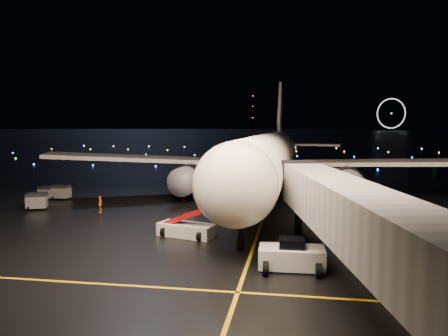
{
  "coord_description": "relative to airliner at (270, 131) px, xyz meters",
  "views": [
    {
      "loc": [
        15.13,
        -34.12,
        9.65
      ],
      "look_at": [
        7.6,
        12.0,
        5.0
      ],
      "focal_mm": 35.0,
      "sensor_mm": 36.0,
      "label": 1
    }
  ],
  "objects": [
    {
      "name": "baggage_cart_2",
      "position": [
        -28.31,
        -8.25,
        -8.01
      ],
      "size": [
        1.97,
        1.42,
        1.63
      ],
      "primitive_type": "cube",
      "rotation": [
        0.0,
        0.0,
        -0.04
      ],
      "color": "slate",
      "rests_on": "ground"
    },
    {
      "name": "pushback_tug",
      "position": [
        3.36,
        -31.09,
        -7.79
      ],
      "size": [
        4.44,
        2.42,
        2.08
      ],
      "primitive_type": "cube",
      "rotation": [
        0.0,
        0.0,
        0.03
      ],
      "color": "silver",
      "rests_on": "ground"
    },
    {
      "name": "safety_cone_3",
      "position": [
        -30.85,
        4.68,
        -8.59
      ],
      "size": [
        0.49,
        0.49,
        0.47
      ],
      "primitive_type": "cone",
      "rotation": [
        0.0,
        0.0,
        -0.22
      ],
      "color": "#F83E05",
      "rests_on": "ground"
    },
    {
      "name": "crew_c",
      "position": [
        -17.65,
        -15.36,
        -7.91
      ],
      "size": [
        0.64,
        1.13,
        1.83
      ],
      "primitive_type": "imported",
      "rotation": [
        0.0,
        0.0,
        -1.38
      ],
      "color": "orange",
      "rests_on": "ground"
    },
    {
      "name": "baggage_cart_0",
      "position": [
        -25.55,
        -14.93,
        -7.89
      ],
      "size": [
        2.62,
        2.25,
        1.88
      ],
      "primitive_type": "cube",
      "rotation": [
        0.0,
        0.0,
        0.38
      ],
      "color": "slate",
      "rests_on": "ground"
    },
    {
      "name": "airliner",
      "position": [
        0.0,
        0.0,
        0.0
      ],
      "size": [
        63.59,
        60.55,
        17.65
      ],
      "primitive_type": null,
      "rotation": [
        0.0,
        0.0,
        -0.02
      ],
      "color": "silver",
      "rests_on": "ground"
    },
    {
      "name": "safety_cone_2",
      "position": [
        -10.41,
        -6.82,
        -8.57
      ],
      "size": [
        0.46,
        0.46,
        0.52
      ],
      "primitive_type": "cone",
      "rotation": [
        0.0,
        0.0,
        -0.0
      ],
      "color": "#F83E05",
      "rests_on": "ground"
    },
    {
      "name": "ferris_wheel",
      "position": [
        158.34,
        694.15,
        17.17
      ],
      "size": [
        49.33,
        16.8,
        52.0
      ],
      "primitive_type": null,
      "rotation": [
        0.0,
        0.0,
        0.26
      ],
      "color": "black",
      "rests_on": "ground"
    },
    {
      "name": "taxiway_lights",
      "position": [
        -11.66,
        80.15,
        -8.65
      ],
      "size": [
        164.0,
        92.0,
        0.36
      ],
      "primitive_type": null,
      "color": "black",
      "rests_on": "ground"
    },
    {
      "name": "lane_centre",
      "position": [
        0.34,
        -10.85,
        -8.82
      ],
      "size": [
        0.25,
        80.0,
        0.02
      ],
      "primitive_type": "cube",
      "color": "#CC9B0B",
      "rests_on": "ground"
    },
    {
      "name": "ground",
      "position": [
        -11.66,
        274.15,
        -8.83
      ],
      "size": [
        2000.0,
        2000.0,
        0.0
      ],
      "primitive_type": "plane",
      "color": "black",
      "rests_on": "ground"
    },
    {
      "name": "safety_cone_1",
      "position": [
        -6.94,
        1.38,
        -8.55
      ],
      "size": [
        0.62,
        0.62,
        0.55
      ],
      "primitive_type": "cone",
      "rotation": [
        0.0,
        0.0,
        0.35
      ],
      "color": "#F83E05",
      "rests_on": "ground"
    },
    {
      "name": "belt_loader",
      "position": [
        -5.7,
        -23.87,
        -7.05
      ],
      "size": [
        7.61,
        4.01,
        3.56
      ],
      "primitive_type": null,
      "rotation": [
        0.0,
        0.0,
        -0.29
      ],
      "color": "silver",
      "rests_on": "ground"
    },
    {
      "name": "safety_cone_0",
      "position": [
        -6.62,
        -7.22,
        -8.59
      ],
      "size": [
        0.46,
        0.46,
        0.47
      ],
      "primitive_type": "cone",
      "rotation": [
        0.0,
        0.0,
        0.12
      ],
      "color": "#F83E05",
      "rests_on": "ground"
    },
    {
      "name": "baggage_cart_1",
      "position": [
        -26.42,
        -8.17,
        -7.91
      ],
      "size": [
        2.17,
        1.52,
        1.84
      ],
      "primitive_type": "cube",
      "rotation": [
        0.0,
        0.0,
        -0.0
      ],
      "color": "slate",
      "rests_on": "ground"
    },
    {
      "name": "radio_mast",
      "position": [
        -71.66,
        714.15,
        23.17
      ],
      "size": [
        1.8,
        1.8,
        64.0
      ],
      "primitive_type": "cylinder",
      "color": "black",
      "rests_on": "ground"
    }
  ]
}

